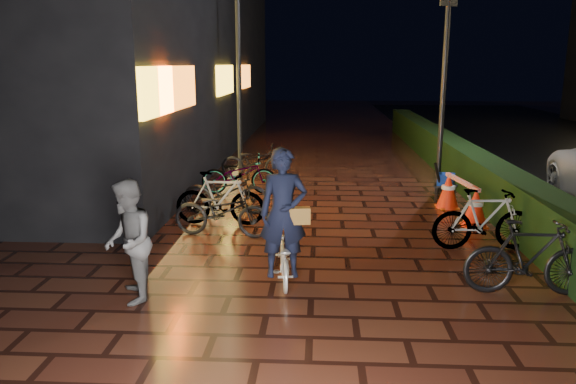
# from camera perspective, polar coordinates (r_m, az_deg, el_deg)

# --- Properties ---
(ground) EXTENTS (80.00, 80.00, 0.00)m
(ground) POSITION_cam_1_polar(r_m,az_deg,el_deg) (9.28, 5.99, -6.65)
(ground) COLOR #381911
(ground) RESTS_ON ground
(hedge) EXTENTS (0.70, 20.00, 1.00)m
(hedge) POSITION_cam_1_polar(r_m,az_deg,el_deg) (17.35, 15.81, 3.82)
(hedge) COLOR black
(hedge) RESTS_ON ground
(bystander_person) EXTENTS (0.84, 0.96, 1.65)m
(bystander_person) POSITION_cam_1_polar(r_m,az_deg,el_deg) (7.65, -15.93, -4.88)
(bystander_person) COLOR #5A5A5D
(bystander_person) RESTS_ON ground
(storefront_block) EXTENTS (12.09, 22.00, 9.00)m
(storefront_block) POSITION_cam_1_polar(r_m,az_deg,el_deg) (22.20, -21.58, 15.68)
(storefront_block) COLOR black
(storefront_block) RESTS_ON ground
(lamp_post_hedge) EXTENTS (0.43, 0.25, 4.69)m
(lamp_post_hedge) POSITION_cam_1_polar(r_m,az_deg,el_deg) (13.94, 15.52, 10.33)
(lamp_post_hedge) COLOR black
(lamp_post_hedge) RESTS_ON ground
(lamp_post_sf) EXTENTS (0.52, 0.15, 5.43)m
(lamp_post_sf) POSITION_cam_1_polar(r_m,az_deg,el_deg) (16.88, -5.03, 12.50)
(lamp_post_sf) COLOR black
(lamp_post_sf) RESTS_ON ground
(cyclist) EXTENTS (0.74, 1.42, 1.97)m
(cyclist) POSITION_cam_1_polar(r_m,az_deg,el_deg) (8.00, -0.47, -4.26)
(cyclist) COLOR white
(cyclist) RESTS_ON ground
(traffic_barrier) EXTENTS (0.70, 1.92, 0.78)m
(traffic_barrier) POSITION_cam_1_polar(r_m,az_deg,el_deg) (12.09, 17.16, -0.61)
(traffic_barrier) COLOR #FB250D
(traffic_barrier) RESTS_ON ground
(cart_assembly) EXTENTS (0.64, 0.55, 0.93)m
(cart_assembly) POSITION_cam_1_polar(r_m,az_deg,el_deg) (13.31, 15.70, 1.08)
(cart_assembly) COLOR black
(cart_assembly) RESTS_ON ground
(parked_bikes_storefront) EXTENTS (2.07, 6.08, 1.06)m
(parked_bikes_storefront) POSITION_cam_1_polar(r_m,az_deg,el_deg) (12.48, -5.45, 0.79)
(parked_bikes_storefront) COLOR black
(parked_bikes_storefront) RESTS_ON ground
(parked_bikes_hedge) EXTENTS (1.85, 2.48, 1.06)m
(parked_bikes_hedge) POSITION_cam_1_polar(r_m,az_deg,el_deg) (9.17, 21.15, -4.24)
(parked_bikes_hedge) COLOR black
(parked_bikes_hedge) RESTS_ON ground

